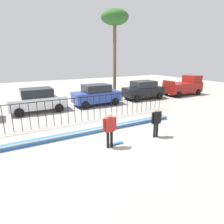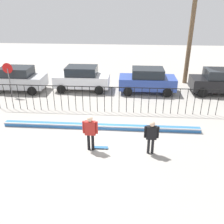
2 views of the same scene
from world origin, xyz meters
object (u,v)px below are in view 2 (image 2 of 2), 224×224
(parked_car_silver, at_px, (17,79))
(stop_sign, at_px, (9,75))
(skateboard, at_px, (100,147))
(parked_car_blue, at_px, (147,80))
(skateboarder, at_px, (90,130))
(parked_car_black, at_px, (220,81))
(camera_operator, at_px, (151,135))
(parked_car_white, at_px, (82,78))

(parked_car_silver, distance_m, stop_sign, 1.36)
(skateboard, distance_m, parked_car_blue, 8.70)
(skateboarder, relative_size, parked_car_black, 0.42)
(skateboarder, relative_size, stop_sign, 0.72)
(skateboarder, height_order, skateboard, skateboarder)
(skateboarder, distance_m, parked_car_blue, 8.90)
(parked_car_silver, bearing_deg, skateboard, -43.29)
(skateboarder, bearing_deg, camera_operator, -1.38)
(skateboard, xyz_separation_m, parked_car_blue, (2.71, 8.21, 0.91))
(parked_car_white, height_order, parked_car_blue, same)
(parked_car_blue, relative_size, parked_car_black, 1.00)
(parked_car_black, bearing_deg, skateboarder, -138.66)
(stop_sign, bearing_deg, skateboard, -41.60)
(skateboard, xyz_separation_m, parked_car_silver, (-7.44, 7.82, 0.91))
(skateboard, relative_size, parked_car_white, 0.19)
(skateboarder, xyz_separation_m, parked_car_white, (-2.01, 8.52, -0.10))
(camera_operator, bearing_deg, skateboarder, 35.34)
(parked_car_white, height_order, parked_car_black, same)
(camera_operator, xyz_separation_m, parked_car_black, (5.79, 8.54, -0.03))
(parked_car_silver, distance_m, parked_car_blue, 10.15)
(parked_car_white, bearing_deg, parked_car_black, 0.86)
(skateboard, xyz_separation_m, stop_sign, (-7.46, 6.62, 1.56))
(camera_operator, bearing_deg, stop_sign, 2.60)
(skateboard, bearing_deg, parked_car_white, 115.95)
(parked_car_white, relative_size, stop_sign, 1.72)
(parked_car_white, bearing_deg, parked_car_blue, -0.78)
(parked_car_silver, bearing_deg, parked_car_black, 4.97)
(camera_operator, bearing_deg, parked_car_blue, -54.66)
(skateboard, distance_m, parked_car_black, 11.72)
(parked_car_blue, distance_m, stop_sign, 10.31)
(parked_car_silver, xyz_separation_m, parked_car_black, (15.64, 0.50, 0.00))
(skateboarder, xyz_separation_m, camera_operator, (2.82, -0.10, -0.07))
(camera_operator, bearing_deg, parked_car_black, -86.79)
(skateboarder, relative_size, camera_operator, 1.07)
(skateboard, distance_m, camera_operator, 2.60)
(camera_operator, distance_m, stop_sign, 12.02)
(parked_car_silver, relative_size, parked_car_black, 1.00)
(parked_car_silver, bearing_deg, stop_sign, -87.68)
(parked_car_silver, distance_m, parked_car_black, 15.65)
(parked_car_black, height_order, stop_sign, stop_sign)
(camera_operator, distance_m, parked_car_blue, 8.44)
(parked_car_white, bearing_deg, skateboarder, -75.46)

